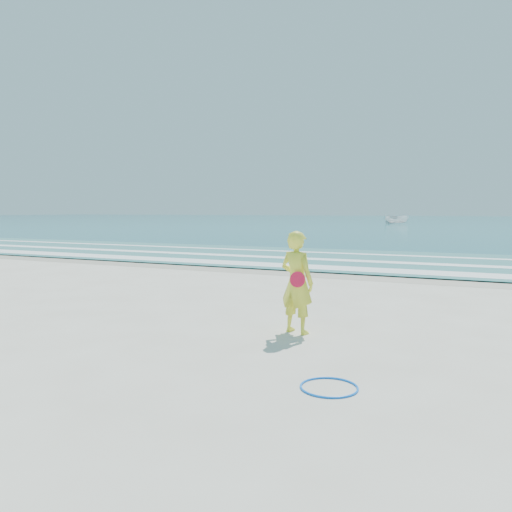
% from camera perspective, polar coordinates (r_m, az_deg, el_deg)
% --- Properties ---
extents(ground, '(400.00, 400.00, 0.00)m').
position_cam_1_polar(ground, '(9.09, -9.98, -8.42)').
color(ground, silver).
rests_on(ground, ground).
extents(wet_sand, '(400.00, 2.40, 0.00)m').
position_cam_1_polar(wet_sand, '(17.12, 7.73, -1.98)').
color(wet_sand, '#B2A893').
rests_on(wet_sand, ground).
extents(ocean, '(400.00, 190.00, 0.04)m').
position_cam_1_polar(ocean, '(112.33, 22.81, 3.73)').
color(ocean, '#19727F').
rests_on(ocean, ground).
extents(shallow, '(400.00, 10.00, 0.01)m').
position_cam_1_polar(shallow, '(21.90, 11.70, -0.36)').
color(shallow, '#59B7AD').
rests_on(shallow, ocean).
extents(foam_near, '(400.00, 1.40, 0.01)m').
position_cam_1_polar(foam_near, '(18.35, 8.96, -1.35)').
color(foam_near, white).
rests_on(foam_near, shallow).
extents(foam_mid, '(400.00, 0.90, 0.01)m').
position_cam_1_polar(foam_mid, '(21.13, 11.19, -0.53)').
color(foam_mid, white).
rests_on(foam_mid, shallow).
extents(foam_far, '(400.00, 0.60, 0.01)m').
position_cam_1_polar(foam_far, '(24.33, 13.10, 0.18)').
color(foam_far, white).
rests_on(foam_far, shallow).
extents(hoop, '(0.83, 0.83, 0.03)m').
position_cam_1_polar(hoop, '(6.26, 8.35, -14.61)').
color(hoop, '#0E73FF').
rests_on(hoop, ground).
extents(boat, '(4.25, 2.04, 1.58)m').
position_cam_1_polar(boat, '(81.75, 15.79, 4.10)').
color(boat, white).
rests_on(boat, ocean).
extents(woman, '(0.74, 0.59, 1.78)m').
position_cam_1_polar(woman, '(8.67, 4.69, -3.01)').
color(woman, yellow).
rests_on(woman, ground).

